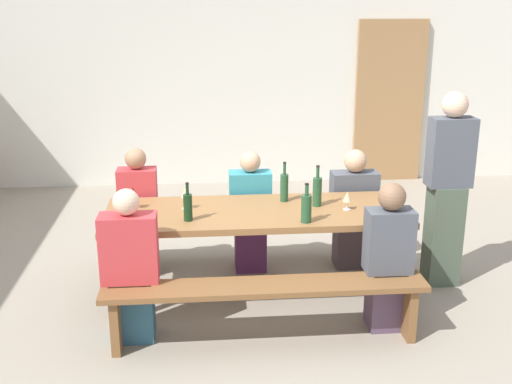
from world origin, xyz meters
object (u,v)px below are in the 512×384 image
Objects in this scene: bench_far at (249,225)px; seated_guest_far_2 at (353,212)px; seated_guest_far_0 at (139,215)px; seated_guest_far_1 at (250,215)px; wine_bottle_2 at (284,187)px; wine_glass_1 at (347,197)px; wine_bottle_3 at (317,191)px; seated_guest_near_1 at (388,260)px; bench_near at (265,296)px; tasting_table at (256,219)px; wine_glass_0 at (133,193)px; wine_bottle_0 at (188,207)px; standing_host at (447,193)px; wine_bottle_1 at (306,208)px; wine_glass_2 at (185,193)px; wooden_door at (389,102)px; seated_guest_near_0 at (130,270)px.

seated_guest_far_2 reaches higher than bench_far.
seated_guest_far_0 reaches higher than seated_guest_far_1.
wine_bottle_2 is 0.53m from wine_glass_1.
seated_guest_near_1 is at bearing -57.13° from wine_bottle_3.
wine_glass_1 reaches higher than bench_near.
tasting_table is 0.99m from wine_glass_0.
wine_bottle_0 is 2.16m from standing_host.
wine_bottle_1 is 1.71× the size of wine_glass_2.
bench_near is 1.09m from wine_bottle_2.
wine_bottle_1 is (-1.70, -3.65, -0.19)m from wooden_door.
seated_guest_near_1 reaches higher than bench_near.
seated_guest_far_2 is at bearing 54.20° from bench_near.
wooden_door is at bearing -97.95° from standing_host.
wine_bottle_2 is (0.25, -0.50, 0.51)m from bench_far.
wooden_door is 1.87× the size of seated_guest_near_0.
bench_near is 2.02× the size of seated_guest_near_0.
seated_guest_near_1 is 2.20m from seated_guest_far_0.
wine_bottle_3 is at bearing 71.28° from seated_guest_far_0.
seated_guest_far_0 is (-0.97, -0.15, 0.18)m from bench_far.
bench_near is at bearing 0.15° from seated_guest_far_1.
wine_bottle_3 reaches higher than wine_glass_2.
wine_glass_0 is (-1.46, 0.06, 0.01)m from wine_bottle_3.
wooden_door reaches higher than seated_guest_far_2.
bench_far is (0.00, 1.43, 0.00)m from bench_near.
bench_near is (-2.05, -4.06, -0.69)m from wooden_door.
bench_near is at bearing 37.17° from seated_guest_far_0.
seated_guest_far_2 is 0.85m from standing_host.
bench_near is at bearing -137.06° from wine_glass_1.
wine_glass_0 is 1.97m from seated_guest_far_2.
wooden_door is at bearing 58.50° from tasting_table.
standing_host is at bearing 19.87° from wine_bottle_1.
wine_bottle_1 is 0.27× the size of seated_guest_near_0.
wine_glass_1 is at bearing 69.89° from seated_guest_far_0.
seated_guest_near_1 is 0.68× the size of standing_host.
wine_bottle_0 is at bearing -62.37° from seated_guest_far_2.
wine_bottle_0 is at bearing -126.07° from wooden_door.
wooden_door is 4.03m from wine_bottle_1.
seated_guest_far_0 reaches higher than tasting_table.
wine_glass_1 is at bearing 49.30° from seated_guest_far_1.
bench_far is at bearing 178.68° from seated_guest_far_1.
wine_bottle_2 is 0.29× the size of seated_guest_far_0.
wine_glass_2 is at bearing 173.82° from wine_glass_1.
seated_guest_near_0 reaches higher than bench_far.
wine_glass_2 is at bearing 124.51° from bench_near.
seated_guest_near_0 reaches higher than wine_glass_1.
wine_glass_2 is (-0.90, 0.39, 0.01)m from wine_bottle_1.
seated_guest_near_0 is (-1.43, -0.64, -0.35)m from wine_bottle_3.
seated_guest_far_0 is 1.90m from seated_guest_far_2.
wine_bottle_3 is at bearing -52.50° from bench_far.
seated_guest_far_0 reaches higher than wine_bottle_3.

